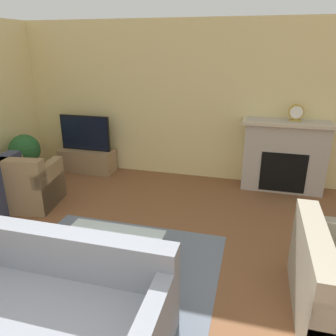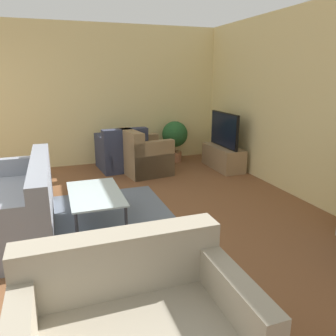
{
  "view_description": "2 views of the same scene",
  "coord_description": "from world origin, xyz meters",
  "px_view_note": "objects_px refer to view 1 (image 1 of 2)",
  "views": [
    {
      "loc": [
        1.25,
        -0.54,
        2.28
      ],
      "look_at": [
        0.3,
        3.03,
        0.89
      ],
      "focal_mm": 35.0,
      "sensor_mm": 36.0,
      "label": 1
    },
    {
      "loc": [
        3.69,
        1.72,
        1.78
      ],
      "look_at": [
        0.39,
        2.88,
        0.77
      ],
      "focal_mm": 35.0,
      "sensor_mm": 36.0,
      "label": 2
    }
  ],
  "objects_px": {
    "mantel_clock": "(296,113)",
    "coffee_table": "(110,242)",
    "armchair_accent": "(28,187)",
    "potted_plant": "(25,152)",
    "couch_sectional": "(48,311)",
    "tv": "(85,133)"
  },
  "relations": [
    {
      "from": "armchair_accent",
      "to": "coffee_table",
      "type": "relative_size",
      "value": 0.84
    },
    {
      "from": "armchair_accent",
      "to": "couch_sectional",
      "type": "bearing_deg",
      "value": 121.36
    },
    {
      "from": "coffee_table",
      "to": "mantel_clock",
      "type": "distance_m",
      "value": 3.49
    },
    {
      "from": "potted_plant",
      "to": "mantel_clock",
      "type": "xyz_separation_m",
      "value": [
        4.44,
        0.78,
        0.77
      ]
    },
    {
      "from": "potted_plant",
      "to": "mantel_clock",
      "type": "distance_m",
      "value": 4.57
    },
    {
      "from": "armchair_accent",
      "to": "potted_plant",
      "type": "bearing_deg",
      "value": -60.99
    },
    {
      "from": "tv",
      "to": "armchair_accent",
      "type": "xyz_separation_m",
      "value": [
        -0.16,
        -1.54,
        -0.45
      ]
    },
    {
      "from": "potted_plant",
      "to": "coffee_table",
      "type": "bearing_deg",
      "value": -38.25
    },
    {
      "from": "potted_plant",
      "to": "tv",
      "type": "bearing_deg",
      "value": 40.83
    },
    {
      "from": "mantel_clock",
      "to": "coffee_table",
      "type": "bearing_deg",
      "value": -125.61
    },
    {
      "from": "coffee_table",
      "to": "couch_sectional",
      "type": "bearing_deg",
      "value": -97.74
    },
    {
      "from": "armchair_accent",
      "to": "mantel_clock",
      "type": "distance_m",
      "value": 4.24
    },
    {
      "from": "couch_sectional",
      "to": "mantel_clock",
      "type": "bearing_deg",
      "value": 60.34
    },
    {
      "from": "couch_sectional",
      "to": "coffee_table",
      "type": "bearing_deg",
      "value": 82.26
    },
    {
      "from": "coffee_table",
      "to": "potted_plant",
      "type": "bearing_deg",
      "value": 141.75
    },
    {
      "from": "couch_sectional",
      "to": "coffee_table",
      "type": "xyz_separation_m",
      "value": [
        0.13,
        0.93,
        0.08
      ]
    },
    {
      "from": "tv",
      "to": "mantel_clock",
      "type": "distance_m",
      "value": 3.67
    },
    {
      "from": "couch_sectional",
      "to": "armchair_accent",
      "type": "bearing_deg",
      "value": 129.93
    },
    {
      "from": "armchair_accent",
      "to": "mantel_clock",
      "type": "height_order",
      "value": "mantel_clock"
    },
    {
      "from": "couch_sectional",
      "to": "armchair_accent",
      "type": "distance_m",
      "value": 2.65
    },
    {
      "from": "tv",
      "to": "armchair_accent",
      "type": "distance_m",
      "value": 1.61
    },
    {
      "from": "tv",
      "to": "potted_plant",
      "type": "distance_m",
      "value": 1.09
    }
  ]
}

